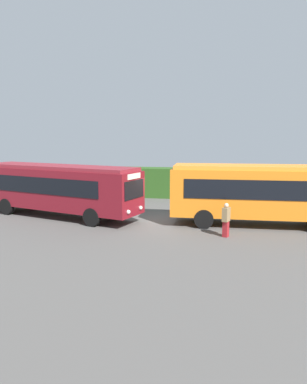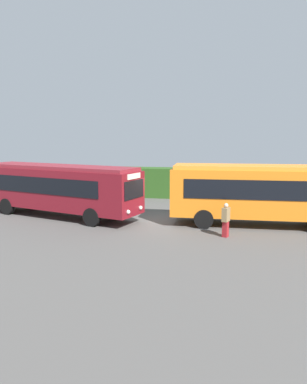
{
  "view_description": "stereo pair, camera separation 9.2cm",
  "coord_description": "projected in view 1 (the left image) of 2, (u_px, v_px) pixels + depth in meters",
  "views": [
    {
      "loc": [
        3.83,
        -19.81,
        4.74
      ],
      "look_at": [
        0.17,
        0.12,
        1.65
      ],
      "focal_mm": 34.18,
      "sensor_mm": 36.0,
      "label": 1
    },
    {
      "loc": [
        3.92,
        -19.79,
        4.74
      ],
      "look_at": [
        0.17,
        0.12,
        1.65
      ],
      "focal_mm": 34.18,
      "sensor_mm": 36.0,
      "label": 2
    }
  ],
  "objects": [
    {
      "name": "ground_plane",
      "position": [
        150.0,
        221.0,
        20.66
      ],
      "size": [
        64.0,
        64.0,
        0.0
      ],
      "primitive_type": "plane",
      "color": "#514F4C"
    },
    {
      "name": "bus_maroon",
      "position": [
        58.0,
        187.0,
        21.57
      ],
      "size": [
        10.64,
        5.3,
        3.07
      ],
      "rotation": [
        0.0,
        0.0,
        -0.3
      ],
      "color": "maroon",
      "rests_on": "ground_plane"
    },
    {
      "name": "bus_orange",
      "position": [
        260.0,
        191.0,
        19.36
      ],
      "size": [
        9.5,
        2.64,
        3.24
      ],
      "rotation": [
        0.0,
        0.0,
        0.02
      ],
      "color": "orange",
      "rests_on": "ground_plane"
    },
    {
      "name": "person_left",
      "position": [
        69.0,
        191.0,
        26.13
      ],
      "size": [
        0.36,
        0.53,
        1.74
      ],
      "rotation": [
        0.0,
        0.0,
        6.07
      ],
      "color": "black",
      "rests_on": "ground_plane"
    },
    {
      "name": "person_center",
      "position": [
        97.0,
        194.0,
        24.2
      ],
      "size": [
        0.51,
        0.55,
        1.86
      ],
      "rotation": [
        0.0,
        0.0,
        0.66
      ],
      "color": "olive",
      "rests_on": "ground_plane"
    },
    {
      "name": "person_right",
      "position": [
        226.0,
        219.0,
        17.3
      ],
      "size": [
        0.41,
        0.52,
        1.63
      ],
      "rotation": [
        0.0,
        0.0,
        2.76
      ],
      "color": "maroon",
      "rests_on": "ground_plane"
    },
    {
      "name": "hedge_row",
      "position": [
        170.0,
        183.0,
        28.69
      ],
      "size": [
        44.0,
        1.78,
        2.29
      ],
      "primitive_type": "cube",
      "color": "#294F1C",
      "rests_on": "ground_plane"
    }
  ]
}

